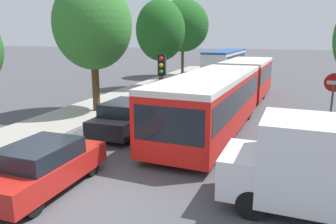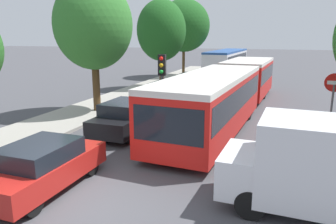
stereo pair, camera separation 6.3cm
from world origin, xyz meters
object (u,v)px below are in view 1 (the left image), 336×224
object	(u,v)px
queued_car_black	(127,117)
no_entry_sign	(332,98)
queued_car_red	(43,166)
tree_left_far	(161,30)
city_bus_rear	(225,60)
traffic_light	(162,75)
queued_car_silver	(191,83)
articulated_bus	(230,87)
tree_left_mid	(94,27)
tree_left_distant	(183,26)
queued_car_navy	(167,94)

from	to	relation	value
queued_car_black	no_entry_sign	bearing A→B (deg)	-81.84
queued_car_red	tree_left_far	size ratio (longest dim) A/B	0.56
city_bus_rear	traffic_light	size ratio (longest dim) A/B	3.48
city_bus_rear	queued_car_silver	distance (m)	14.38
queued_car_silver	traffic_light	size ratio (longest dim) A/B	1.20
tree_left_far	queued_car_red	bearing A→B (deg)	-80.17
articulated_bus	city_bus_rear	xyz separation A→B (m)	(-3.58, 20.63, -0.03)
queued_car_black	city_bus_rear	bearing A→B (deg)	0.56
queued_car_black	tree_left_mid	bearing A→B (deg)	47.93
tree_left_mid	city_bus_rear	bearing A→B (deg)	81.44
tree_left_mid	tree_left_distant	bearing A→B (deg)	90.36
traffic_light	tree_left_distant	bearing A→B (deg)	-172.61
articulated_bus	tree_left_distant	world-z (taller)	tree_left_distant
queued_car_red	queued_car_black	bearing A→B (deg)	2.81
queued_car_red	no_entry_sign	distance (m)	10.43
articulated_bus	queued_car_black	xyz separation A→B (m)	(-3.68, -4.99, -0.76)
tree_left_far	city_bus_rear	bearing A→B (deg)	77.64
city_bus_rear	queued_car_silver	size ratio (longest dim) A/B	2.89
queued_car_red	queued_car_navy	distance (m)	11.34
city_bus_rear	queued_car_silver	bearing A→B (deg)	-177.96
city_bus_rear	tree_left_distant	distance (m)	7.56
articulated_bus	queued_car_navy	size ratio (longest dim) A/B	4.00
tree_left_far	no_entry_sign	bearing A→B (deg)	-45.13
traffic_light	tree_left_far	size ratio (longest dim) A/B	0.49
no_entry_sign	tree_left_far	distance (m)	15.79
queued_car_red	queued_car_silver	distance (m)	16.89
queued_car_navy	tree_left_mid	bearing A→B (deg)	130.27
queued_car_red	traffic_light	xyz separation A→B (m)	(1.13, 6.46, 1.81)
articulated_bus	queued_car_red	size ratio (longest dim) A/B	4.46
no_entry_sign	tree_left_mid	world-z (taller)	tree_left_mid
traffic_light	tree_left_far	bearing A→B (deg)	-166.03
tree_left_far	tree_left_distant	xyz separation A→B (m)	(-0.54, 7.93, 0.58)
city_bus_rear	tree_left_mid	xyz separation A→B (m)	(-3.40, -22.55, 3.15)
tree_left_mid	no_entry_sign	bearing A→B (deg)	-9.99
city_bus_rear	queued_car_red	world-z (taller)	city_bus_rear
city_bus_rear	tree_left_far	xyz separation A→B (m)	(-2.96, -13.53, 3.10)
tree_left_far	queued_car_navy	bearing A→B (deg)	-66.59
no_entry_sign	city_bus_rear	bearing A→B (deg)	-161.93
queued_car_red	tree_left_distant	distance (m)	26.29
queued_car_red	traffic_light	world-z (taller)	traffic_light
queued_car_silver	no_entry_sign	bearing A→B (deg)	-140.21
articulated_bus	tree_left_mid	distance (m)	7.89
queued_car_red	tree_left_distant	world-z (taller)	tree_left_distant
queued_car_silver	city_bus_rear	bearing A→B (deg)	-0.23
tree_left_far	queued_car_silver	bearing A→B (deg)	-17.00
tree_left_mid	tree_left_far	distance (m)	9.03
queued_car_black	queued_car_navy	distance (m)	5.70
queued_car_silver	no_entry_sign	xyz separation A→B (m)	(8.27, -10.20, 1.16)
no_entry_sign	tree_left_distant	xyz separation A→B (m)	(-11.52, 18.96, 3.26)
no_entry_sign	queued_car_silver	bearing A→B (deg)	-140.98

